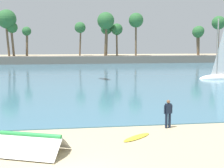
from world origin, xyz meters
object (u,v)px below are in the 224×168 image
Objects in this scene: folded_kite at (31,141)px; backpack_near_kite at (19,137)px; person_at_waterline at (168,113)px; surfboard at (137,137)px; sailboat_mid_bay at (219,73)px.

folded_kite is 2.31m from backpack_near_kite.
person_at_waterline reaches higher than surfboard.
backpack_near_kite is (-8.28, -1.30, -0.69)m from person_at_waterline.
surfboard is at bearing -142.50° from person_at_waterline.
backpack_near_kite is at bearing 110.56° from folded_kite.
folded_kite is 8.24× the size of backpack_near_kite.
person_at_waterline is 28.86m from sailboat_mid_bay.
folded_kite is at bearing -22.90° from surfboard.
person_at_waterline is (7.48, 3.43, 0.30)m from folded_kite.
folded_kite is 1.73× the size of surfboard.
surfboard is at bearing -123.79° from sailboat_mid_bay.
folded_kite is 5.53m from surfboard.
backpack_near_kite is 0.05× the size of sailboat_mid_bay.
folded_kite is at bearing -129.21° from sailboat_mid_bay.
backpack_near_kite is 34.93m from sailboat_mid_bay.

